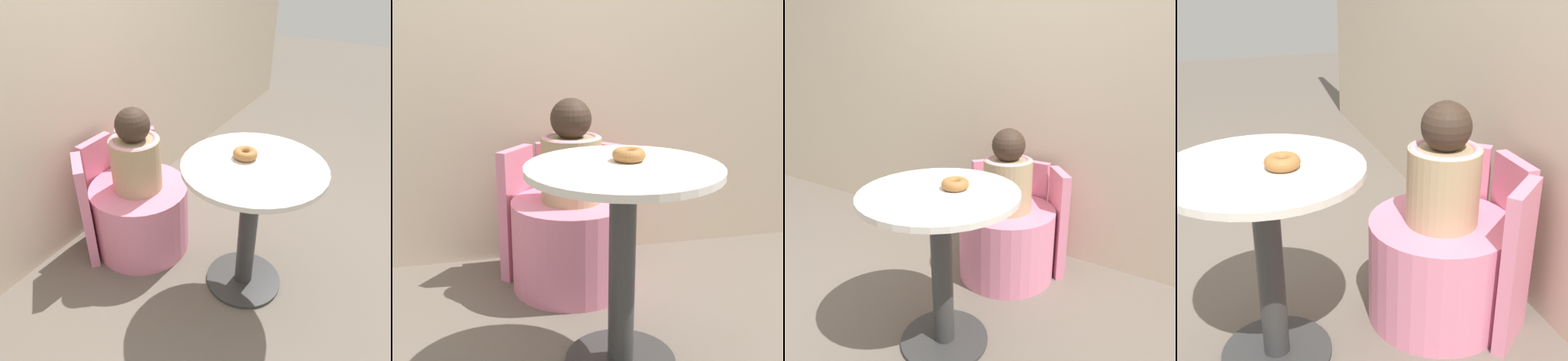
% 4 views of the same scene
% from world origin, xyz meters
% --- Properties ---
extents(ground_plane, '(12.00, 12.00, 0.00)m').
position_xyz_m(ground_plane, '(0.00, 0.00, 0.00)').
color(ground_plane, '#665B51').
extents(round_table, '(0.66, 0.66, 0.73)m').
position_xyz_m(round_table, '(0.03, 0.06, 0.51)').
color(round_table, '#333333').
rests_on(round_table, ground_plane).
extents(tub_chair, '(0.55, 0.55, 0.42)m').
position_xyz_m(tub_chair, '(-0.02, 0.71, 0.21)').
color(tub_chair, pink).
rests_on(tub_chair, ground_plane).
extents(booth_backrest, '(0.65, 0.24, 0.63)m').
position_xyz_m(booth_backrest, '(-0.02, 0.94, 0.31)').
color(booth_backrest, pink).
rests_on(booth_backrest, ground_plane).
extents(child_figure, '(0.27, 0.27, 0.46)m').
position_xyz_m(child_figure, '(-0.02, 0.71, 0.62)').
color(child_figure, tan).
rests_on(child_figure, tub_chair).
extents(donut, '(0.11, 0.11, 0.04)m').
position_xyz_m(donut, '(0.06, 0.12, 0.75)').
color(donut, '#9E6633').
rests_on(donut, round_table).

